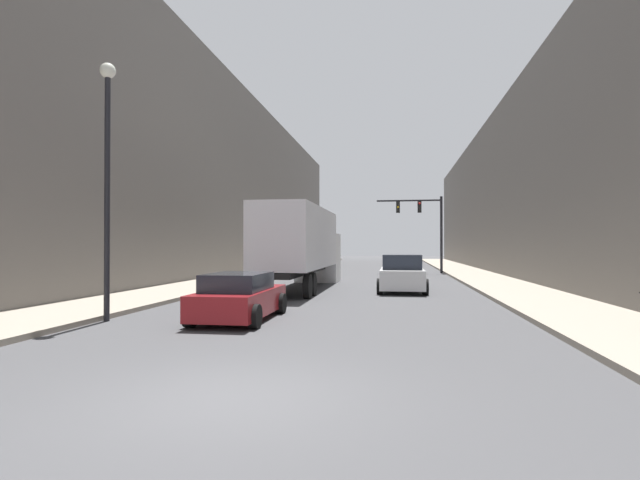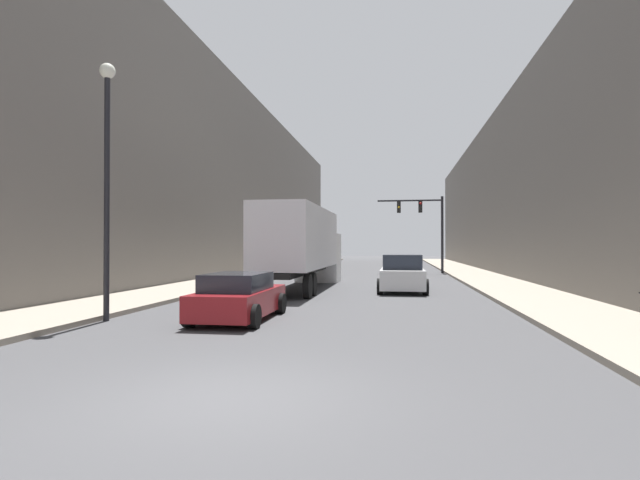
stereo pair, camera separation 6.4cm
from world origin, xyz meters
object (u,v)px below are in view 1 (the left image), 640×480
(sedan_car, at_px, (240,297))
(suv_car, at_px, (402,274))
(traffic_signal_gantry, at_px, (426,220))
(street_lamp, at_px, (107,157))
(semi_truck, at_px, (303,244))

(sedan_car, distance_m, suv_car, 10.91)
(traffic_signal_gantry, relative_size, street_lamp, 0.82)
(suv_car, bearing_deg, traffic_signal_gantry, 82.75)
(traffic_signal_gantry, bearing_deg, street_lamp, -111.22)
(semi_truck, distance_m, traffic_signal_gantry, 17.10)
(suv_car, bearing_deg, sedan_car, -115.75)
(street_lamp, bearing_deg, suv_car, 51.77)
(suv_car, height_order, traffic_signal_gantry, traffic_signal_gantry)
(suv_car, distance_m, street_lamp, 14.08)
(sedan_car, bearing_deg, street_lamp, -167.42)
(traffic_signal_gantry, bearing_deg, sedan_car, -104.62)
(semi_truck, distance_m, suv_car, 5.12)
(sedan_car, relative_size, suv_car, 0.89)
(sedan_car, relative_size, street_lamp, 0.58)
(traffic_signal_gantry, distance_m, street_lamp, 28.89)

